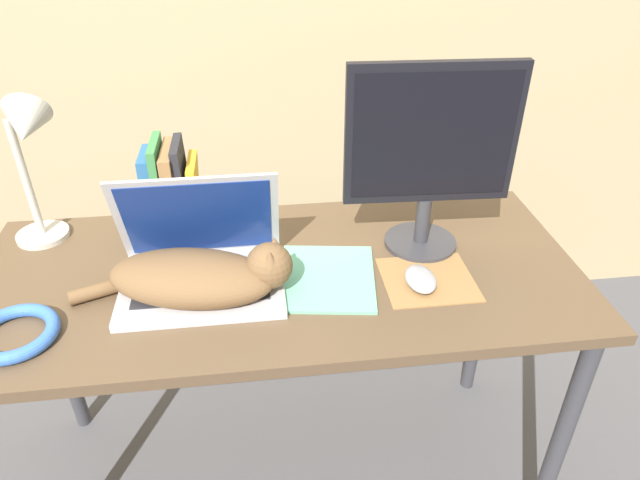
# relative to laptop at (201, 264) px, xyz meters

# --- Properties ---
(desk) EXTENTS (1.44, 0.64, 0.76)m
(desk) POSITION_rel_laptop_xyz_m (0.18, 0.02, -0.13)
(desk) COLOR brown
(desk) RESTS_ON ground_plane
(laptop) EXTENTS (0.37, 0.26, 0.26)m
(laptop) POSITION_rel_laptop_xyz_m (0.00, 0.00, 0.00)
(laptop) COLOR #B7B7BC
(laptop) RESTS_ON desk
(cat) EXTENTS (0.50, 0.26, 0.13)m
(cat) POSITION_rel_laptop_xyz_m (0.00, -0.05, 0.01)
(cat) COLOR brown
(cat) RESTS_ON desk
(external_monitor) EXTENTS (0.40, 0.18, 0.46)m
(external_monitor) POSITION_rel_laptop_xyz_m (0.54, 0.09, 0.21)
(external_monitor) COLOR #333338
(external_monitor) RESTS_ON desk
(mousepad) EXTENTS (0.21, 0.19, 0.00)m
(mousepad) POSITION_rel_laptop_xyz_m (0.52, -0.06, -0.05)
(mousepad) COLOR olive
(mousepad) RESTS_ON desk
(computer_mouse) EXTENTS (0.07, 0.11, 0.03)m
(computer_mouse) POSITION_rel_laptop_xyz_m (0.49, -0.08, -0.03)
(computer_mouse) COLOR #99999E
(computer_mouse) RESTS_ON mousepad
(book_row) EXTENTS (0.14, 0.16, 0.25)m
(book_row) POSITION_rel_laptop_xyz_m (-0.08, 0.24, 0.07)
(book_row) COLOR #285B93
(book_row) RESTS_ON desk
(desk_lamp) EXTENTS (0.17, 0.17, 0.39)m
(desk_lamp) POSITION_rel_laptop_xyz_m (-0.39, 0.22, 0.21)
(desk_lamp) COLOR beige
(desk_lamp) RESTS_ON desk
(cable_coil) EXTENTS (0.18, 0.18, 0.03)m
(cable_coil) POSITION_rel_laptop_xyz_m (-0.37, -0.15, -0.04)
(cable_coil) COLOR blue
(cable_coil) RESTS_ON desk
(notepad) EXTENTS (0.25, 0.28, 0.01)m
(notepad) POSITION_rel_laptop_xyz_m (0.28, -0.02, -0.05)
(notepad) COLOR #6BBC93
(notepad) RESTS_ON desk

